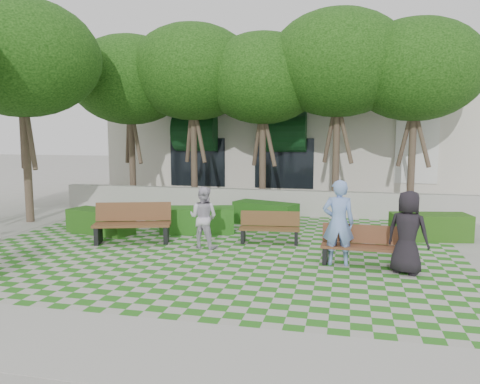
% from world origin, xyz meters
% --- Properties ---
extents(ground, '(90.00, 90.00, 0.00)m').
position_xyz_m(ground, '(0.00, 0.00, 0.00)').
color(ground, gray).
rests_on(ground, ground).
extents(lawn, '(12.00, 12.00, 0.00)m').
position_xyz_m(lawn, '(0.00, 1.00, 0.01)').
color(lawn, '#2B721E').
rests_on(lawn, ground).
extents(sidewalk_south, '(16.00, 2.00, 0.01)m').
position_xyz_m(sidewalk_south, '(0.00, -4.70, 0.01)').
color(sidewalk_south, '#9E9B93').
rests_on(sidewalk_south, ground).
extents(retaining_wall, '(15.00, 0.36, 0.90)m').
position_xyz_m(retaining_wall, '(0.00, 6.20, 0.45)').
color(retaining_wall, '#9E9B93').
rests_on(retaining_wall, ground).
extents(bench_east, '(1.70, 0.63, 0.88)m').
position_xyz_m(bench_east, '(3.54, 0.21, 0.42)').
color(bench_east, '#56311D').
rests_on(bench_east, ground).
extents(bench_mid, '(1.64, 0.70, 0.84)m').
position_xyz_m(bench_mid, '(1.24, 1.84, 0.40)').
color(bench_mid, '#50351B').
rests_on(bench_mid, ground).
extents(bench_west, '(2.13, 1.23, 1.06)m').
position_xyz_m(bench_west, '(-2.36, 1.06, 0.51)').
color(bench_west, '#55341D').
rests_on(bench_west, ground).
extents(hedge_east, '(2.19, 1.20, 0.72)m').
position_xyz_m(hedge_east, '(5.50, 3.19, 0.36)').
color(hedge_east, '#214A13').
rests_on(hedge_east, ground).
extents(hedge_midright, '(2.21, 1.48, 0.72)m').
position_xyz_m(hedge_midright, '(0.69, 4.33, 0.36)').
color(hedge_midright, '#194913').
rests_on(hedge_midright, ground).
extents(hedge_midleft, '(2.29, 1.36, 0.75)m').
position_xyz_m(hedge_midleft, '(-1.06, 2.67, 0.38)').
color(hedge_midleft, '#1D5215').
rests_on(hedge_midleft, ground).
extents(hedge_west, '(2.14, 1.30, 0.70)m').
position_xyz_m(hedge_west, '(-3.81, 1.92, 0.35)').
color(hedge_west, '#1E4A13').
rests_on(hedge_west, ground).
extents(person_blue, '(0.73, 0.51, 1.92)m').
position_xyz_m(person_blue, '(3.06, 0.07, 0.96)').
color(person_blue, '#7392D2').
rests_on(person_blue, ground).
extents(person_dark, '(1.02, 0.87, 1.76)m').
position_xyz_m(person_dark, '(4.49, -0.26, 0.88)').
color(person_dark, black).
rests_on(person_dark, ground).
extents(person_white, '(0.85, 0.71, 1.59)m').
position_xyz_m(person_white, '(-0.33, 0.93, 0.79)').
color(person_white, silver).
rests_on(person_white, ground).
extents(tree_row, '(17.70, 13.40, 7.41)m').
position_xyz_m(tree_row, '(-1.86, 5.95, 5.18)').
color(tree_row, '#47382B').
rests_on(tree_row, ground).
extents(building, '(18.00, 8.92, 5.15)m').
position_xyz_m(building, '(0.93, 14.08, 2.52)').
color(building, beige).
rests_on(building, ground).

